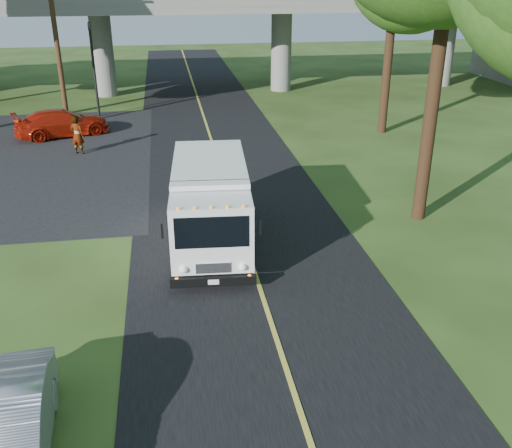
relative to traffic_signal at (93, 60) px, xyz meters
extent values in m
plane|color=#2B3E16|center=(6.00, -26.00, -3.20)|extent=(120.00, 120.00, 0.00)
cube|color=black|center=(6.00, -16.00, -3.19)|extent=(7.00, 90.00, 0.02)
cube|color=gold|center=(6.00, -16.00, -3.17)|extent=(0.12, 90.00, 0.01)
cube|color=slate|center=(6.00, 6.00, 2.80)|extent=(50.00, 9.00, 1.20)
cylinder|color=slate|center=(0.00, 6.00, -0.50)|extent=(1.40, 1.40, 5.40)
cylinder|color=slate|center=(12.00, 6.00, -0.50)|extent=(1.40, 1.40, 5.40)
cylinder|color=slate|center=(24.00, 6.00, -0.50)|extent=(1.40, 1.40, 5.40)
cylinder|color=black|center=(0.00, 0.00, -0.60)|extent=(0.14, 0.14, 5.20)
imported|color=black|center=(0.00, 0.00, 1.40)|extent=(0.18, 0.22, 1.10)
cylinder|color=#472D19|center=(-1.50, -2.00, 1.30)|extent=(0.26, 0.26, 9.00)
cylinder|color=#382314|center=(12.20, -17.00, 0.65)|extent=(0.44, 0.44, 7.70)
cylinder|color=#382314|center=(15.00, -6.00, 0.13)|extent=(0.44, 0.44, 6.65)
cube|color=white|center=(5.03, -17.18, -1.68)|extent=(2.46, 4.14, 2.04)
cube|color=white|center=(4.83, -19.99, -1.77)|extent=(2.29, 1.79, 1.86)
cube|color=black|center=(4.77, -20.79, -1.47)|extent=(1.91, 0.21, 0.86)
cube|color=black|center=(4.76, -20.88, -2.85)|extent=(2.28, 0.33, 0.25)
cube|color=white|center=(5.00, -17.55, -2.93)|extent=(2.55, 5.41, 0.16)
cylinder|color=black|center=(3.92, -19.75, -2.79)|extent=(0.31, 0.83, 0.82)
cylinder|color=black|center=(5.76, -19.88, -2.79)|extent=(0.31, 0.83, 0.82)
cylinder|color=black|center=(4.19, -15.94, -2.79)|extent=(0.31, 0.83, 0.82)
cylinder|color=black|center=(6.04, -16.07, -2.79)|extent=(0.31, 0.83, 0.82)
imported|color=#A81B0A|center=(-1.43, -4.12, -2.52)|extent=(5.04, 3.44, 1.36)
imported|color=#989AA1|center=(0.75, -26.00, -2.54)|extent=(1.70, 4.08, 1.31)
imported|color=gray|center=(-0.25, -7.49, -2.32)|extent=(0.75, 0.63, 1.76)
camera|label=1|loc=(3.79, -33.95, 4.65)|focal=40.00mm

